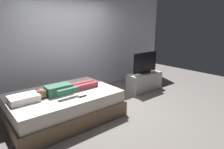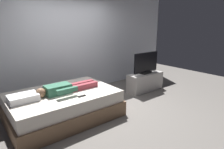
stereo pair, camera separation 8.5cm
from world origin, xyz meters
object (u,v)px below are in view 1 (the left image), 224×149
Objects in this scene: bed at (64,105)px; tv at (145,63)px; tv_stand at (144,82)px; person at (65,89)px; pillow at (24,99)px; remote at (83,96)px.

bed is 2.57m from tv.
person is at bearing -177.65° from tv_stand.
person is at bearing -177.65° from tv.
tv is at bearing 1.43° from bed.
pillow is 0.76m from person.
remote reaches higher than tv_stand.
pillow is 3.25m from tv.
person is 8.40× the size of remote.
pillow is 3.20× the size of remote.
pillow is at bearing -178.89° from tv_stand.
remote is at bearing -167.74° from tv_stand.
pillow is 0.55× the size of tv.
tv is at bearing 2.35° from person.
bed is 0.36m from person.
person is 2.49m from tv.
tv is (2.33, 0.51, 0.24)m from remote.
bed is at bearing -178.57° from tv_stand.
bed is at bearing -0.00° from pillow.
person reaches higher than bed.
bed is 1.67× the size of person.
pillow is 1.01m from remote.
tv_stand is at bearing 1.11° from pillow.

